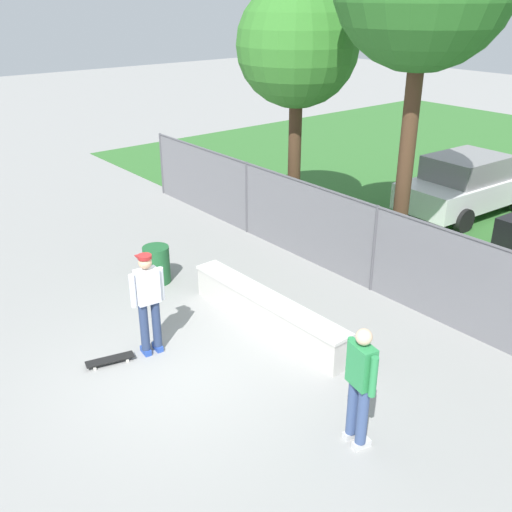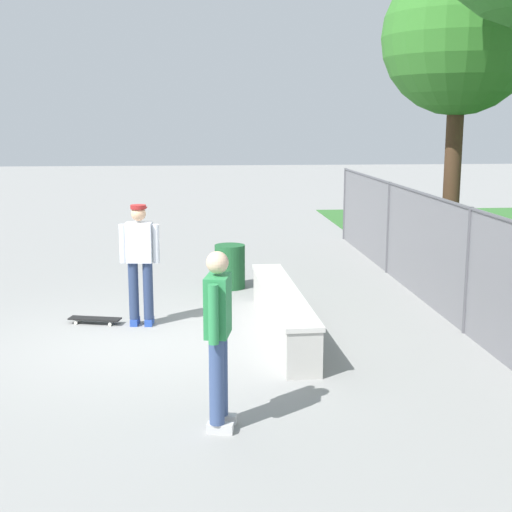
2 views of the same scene
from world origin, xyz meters
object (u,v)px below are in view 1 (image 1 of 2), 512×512
(car_white, at_px, (467,184))
(skateboarder, at_px, (148,299))
(concrete_ledge, at_px, (267,312))
(bystander, at_px, (360,383))
(skateboard, at_px, (110,360))
(trash_bin, at_px, (157,265))
(tree_near_left, at_px, (297,47))

(car_white, bearing_deg, skateboarder, -86.29)
(concrete_ledge, xyz_separation_m, bystander, (3.12, -1.03, 0.68))
(concrete_ledge, height_order, skateboard, concrete_ledge)
(skateboard, relative_size, car_white, 0.19)
(skateboarder, xyz_separation_m, trash_bin, (-2.31, 1.46, -0.63))
(skateboard, xyz_separation_m, bystander, (3.88, 1.77, 0.94))
(concrete_ledge, distance_m, bystander, 3.36)
(concrete_ledge, relative_size, skateboard, 4.62)
(trash_bin, bearing_deg, skateboard, -45.25)
(bystander, bearing_deg, skateboard, -155.51)
(tree_near_left, xyz_separation_m, bystander, (6.50, -4.74, -3.54))
(skateboarder, bearing_deg, concrete_ledge, 73.57)
(car_white, distance_m, trash_bin, 9.07)
(bystander, distance_m, trash_bin, 6.09)
(skateboarder, bearing_deg, tree_near_left, 115.53)
(skateboarder, distance_m, tree_near_left, 7.30)
(skateboard, bearing_deg, trash_bin, 134.75)
(skateboard, distance_m, bystander, 4.37)
(skateboarder, height_order, skateboard, skateboarder)
(bystander, bearing_deg, trash_bin, 176.06)
(concrete_ledge, bearing_deg, bystander, -18.22)
(car_white, bearing_deg, skateboard, -87.28)
(tree_near_left, bearing_deg, skateboarder, -64.47)
(trash_bin, bearing_deg, tree_near_left, 95.94)
(tree_near_left, distance_m, car_white, 6.26)
(tree_near_left, bearing_deg, concrete_ledge, -47.72)
(bystander, height_order, trash_bin, bystander)
(skateboard, bearing_deg, concrete_ledge, 74.86)
(skateboarder, distance_m, skateboard, 1.21)
(skateboard, height_order, bystander, bystander)
(tree_near_left, distance_m, trash_bin, 6.00)
(skateboarder, distance_m, trash_bin, 2.80)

